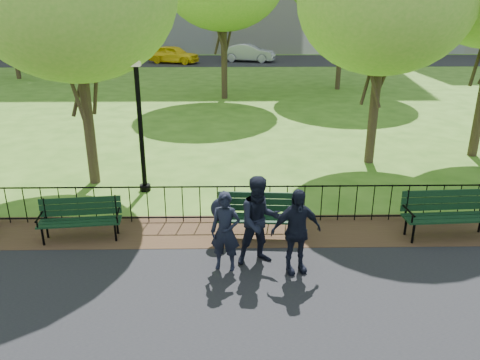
{
  "coord_description": "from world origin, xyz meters",
  "views": [
    {
      "loc": [
        -0.65,
        -7.86,
        4.76
      ],
      "look_at": [
        -0.49,
        1.5,
        1.23
      ],
      "focal_mm": 35.0,
      "sensor_mm": 36.0,
      "label": 1
    }
  ],
  "objects_px": {
    "park_bench_main": "(243,210)",
    "person_mid": "(260,221)",
    "taxi": "(174,54)",
    "sedan_dark": "(390,52)",
    "person_left": "(225,232)",
    "person_right": "(296,231)",
    "park_bench_right_a": "(448,209)",
    "lamppost": "(140,117)",
    "sedan_silver": "(249,53)",
    "park_bench_left_a": "(80,215)"
  },
  "relations": [
    {
      "from": "park_bench_right_a",
      "to": "sedan_dark",
      "type": "xyz_separation_m",
      "value": [
        9.23,
        32.81,
        0.15
      ]
    },
    {
      "from": "park_bench_left_a",
      "to": "park_bench_right_a",
      "type": "distance_m",
      "value": 7.88
    },
    {
      "from": "person_mid",
      "to": "person_right",
      "type": "bearing_deg",
      "value": -41.88
    },
    {
      "from": "park_bench_left_a",
      "to": "person_left",
      "type": "bearing_deg",
      "value": -28.91
    },
    {
      "from": "person_right",
      "to": "taxi",
      "type": "relative_size",
      "value": 0.38
    },
    {
      "from": "lamppost",
      "to": "person_left",
      "type": "height_order",
      "value": "lamppost"
    },
    {
      "from": "person_mid",
      "to": "taxi",
      "type": "relative_size",
      "value": 0.41
    },
    {
      "from": "person_left",
      "to": "person_right",
      "type": "height_order",
      "value": "person_right"
    },
    {
      "from": "park_bench_left_a",
      "to": "person_right",
      "type": "relative_size",
      "value": 1.06
    },
    {
      "from": "lamppost",
      "to": "sedan_silver",
      "type": "xyz_separation_m",
      "value": [
        3.87,
        30.07,
        -1.28
      ]
    },
    {
      "from": "park_bench_right_a",
      "to": "park_bench_left_a",
      "type": "bearing_deg",
      "value": 176.49
    },
    {
      "from": "park_bench_right_a",
      "to": "sedan_silver",
      "type": "bearing_deg",
      "value": 92.19
    },
    {
      "from": "park_bench_left_a",
      "to": "person_left",
      "type": "distance_m",
      "value": 3.39
    },
    {
      "from": "person_right",
      "to": "sedan_silver",
      "type": "xyz_separation_m",
      "value": [
        0.33,
        34.23,
        -0.08
      ]
    },
    {
      "from": "lamppost",
      "to": "person_mid",
      "type": "height_order",
      "value": "lamppost"
    },
    {
      "from": "person_left",
      "to": "park_bench_left_a",
      "type": "bearing_deg",
      "value": 168.08
    },
    {
      "from": "park_bench_left_a",
      "to": "lamppost",
      "type": "relative_size",
      "value": 0.47
    },
    {
      "from": "park_bench_left_a",
      "to": "sedan_silver",
      "type": "bearing_deg",
      "value": 75.55
    },
    {
      "from": "person_right",
      "to": "sedan_silver",
      "type": "bearing_deg",
      "value": 75.52
    },
    {
      "from": "park_bench_left_a",
      "to": "lamppost",
      "type": "distance_m",
      "value": 3.24
    },
    {
      "from": "taxi",
      "to": "park_bench_right_a",
      "type": "bearing_deg",
      "value": -143.13
    },
    {
      "from": "person_mid",
      "to": "sedan_silver",
      "type": "xyz_separation_m",
      "value": [
        0.98,
        33.9,
        -0.14
      ]
    },
    {
      "from": "lamppost",
      "to": "person_mid",
      "type": "distance_m",
      "value": 4.93
    },
    {
      "from": "park_bench_right_a",
      "to": "person_mid",
      "type": "height_order",
      "value": "person_mid"
    },
    {
      "from": "park_bench_right_a",
      "to": "person_mid",
      "type": "distance_m",
      "value": 4.25
    },
    {
      "from": "park_bench_main",
      "to": "taxi",
      "type": "bearing_deg",
      "value": 103.23
    },
    {
      "from": "park_bench_right_a",
      "to": "lamppost",
      "type": "distance_m",
      "value": 7.66
    },
    {
      "from": "park_bench_right_a",
      "to": "sedan_dark",
      "type": "distance_m",
      "value": 34.09
    },
    {
      "from": "park_bench_main",
      "to": "person_mid",
      "type": "distance_m",
      "value": 1.14
    },
    {
      "from": "person_right",
      "to": "sedan_dark",
      "type": "relative_size",
      "value": 0.31
    },
    {
      "from": "park_bench_main",
      "to": "person_right",
      "type": "relative_size",
      "value": 1.2
    },
    {
      "from": "lamppost",
      "to": "sedan_silver",
      "type": "height_order",
      "value": "lamppost"
    },
    {
      "from": "park_bench_left_a",
      "to": "person_mid",
      "type": "distance_m",
      "value": 3.94
    },
    {
      "from": "taxi",
      "to": "sedan_dark",
      "type": "distance_m",
      "value": 18.8
    },
    {
      "from": "lamppost",
      "to": "taxi",
      "type": "bearing_deg",
      "value": 95.02
    },
    {
      "from": "person_right",
      "to": "taxi",
      "type": "bearing_deg",
      "value": 86.46
    },
    {
      "from": "person_left",
      "to": "taxi",
      "type": "relative_size",
      "value": 0.36
    },
    {
      "from": "park_bench_main",
      "to": "lamppost",
      "type": "distance_m",
      "value": 4.03
    },
    {
      "from": "park_bench_right_a",
      "to": "sedan_dark",
      "type": "height_order",
      "value": "sedan_dark"
    },
    {
      "from": "person_left",
      "to": "person_mid",
      "type": "relative_size",
      "value": 0.87
    },
    {
      "from": "park_bench_main",
      "to": "person_right",
      "type": "height_order",
      "value": "person_right"
    },
    {
      "from": "lamppost",
      "to": "sedan_dark",
      "type": "distance_m",
      "value": 34.17
    },
    {
      "from": "person_left",
      "to": "park_bench_main",
      "type": "bearing_deg",
      "value": 85.45
    },
    {
      "from": "lamppost",
      "to": "taxi",
      "type": "distance_m",
      "value": 29.19
    },
    {
      "from": "park_bench_right_a",
      "to": "person_right",
      "type": "relative_size",
      "value": 1.19
    },
    {
      "from": "person_mid",
      "to": "park_bench_left_a",
      "type": "bearing_deg",
      "value": 149.36
    },
    {
      "from": "taxi",
      "to": "sedan_dark",
      "type": "xyz_separation_m",
      "value": [
        18.78,
        0.99,
        0.03
      ]
    },
    {
      "from": "park_bench_left_a",
      "to": "person_right",
      "type": "distance_m",
      "value": 4.65
    },
    {
      "from": "park_bench_left_a",
      "to": "person_left",
      "type": "height_order",
      "value": "person_left"
    },
    {
      "from": "park_bench_left_a",
      "to": "taxi",
      "type": "relative_size",
      "value": 0.4
    }
  ]
}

